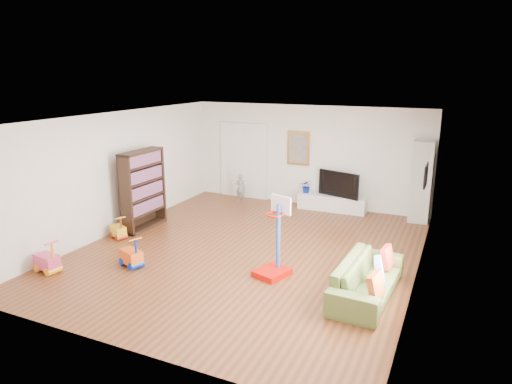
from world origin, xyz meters
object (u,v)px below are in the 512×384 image
at_px(basketball_hoop, 272,237).
at_px(media_console, 332,203).
at_px(sofa, 367,278).
at_px(bookshelf, 143,190).

bearing_deg(basketball_hoop, media_console, 108.90).
relative_size(sofa, basketball_hoop, 1.41).
bearing_deg(bookshelf, basketball_hoop, -16.91).
bearing_deg(basketball_hoop, sofa, 16.24).
height_order(media_console, bookshelf, bookshelf).
xyz_separation_m(bookshelf, sofa, (5.41, -1.21, -0.62)).
bearing_deg(bookshelf, media_console, 41.66).
bearing_deg(sofa, basketball_hoop, 91.49).
xyz_separation_m(bookshelf, basketball_hoop, (3.71, -1.17, -0.19)).
bearing_deg(sofa, bookshelf, 80.31).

